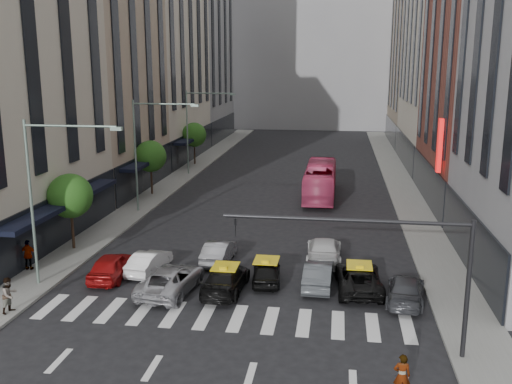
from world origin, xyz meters
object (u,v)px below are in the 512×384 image
at_px(pedestrian_near, 9,295).
at_px(pedestrian_far, 28,255).
at_px(streetlamp_mid, 146,141).
at_px(car_red, 112,266).
at_px(car_white_front, 149,262).
at_px(streetlamp_far, 196,121).
at_px(streetlamp_near, 46,181).
at_px(taxi_left, 226,279).
at_px(bus, 320,181).
at_px(taxi_center, 266,272).

relative_size(pedestrian_near, pedestrian_far, 0.98).
bearing_deg(streetlamp_mid, car_red, -79.57).
bearing_deg(car_white_front, pedestrian_near, 60.01).
distance_m(streetlamp_far, pedestrian_near, 36.03).
height_order(streetlamp_near, taxi_left, streetlamp_near).
bearing_deg(streetlamp_near, car_red, 31.88).
bearing_deg(pedestrian_near, bus, -11.95).
height_order(car_white_front, taxi_center, same).
relative_size(car_white_front, pedestrian_far, 2.18).
bearing_deg(streetlamp_near, streetlamp_mid, 90.00).
xyz_separation_m(streetlamp_mid, pedestrian_near, (-0.36, -19.70, -4.87)).
distance_m(streetlamp_far, car_white_front, 29.97).
bearing_deg(taxi_left, bus, -98.37).
relative_size(streetlamp_near, car_red, 2.08).
height_order(streetlamp_far, taxi_center, streetlamp_far).
bearing_deg(streetlamp_near, taxi_center, 11.09).
bearing_deg(car_white_front, pedestrian_far, 14.29).
relative_size(taxi_left, bus, 0.44).
bearing_deg(car_white_front, taxi_left, 162.55).
relative_size(streetlamp_mid, pedestrian_near, 5.07).
relative_size(streetlamp_mid, streetlamp_far, 1.00).
xyz_separation_m(streetlamp_near, streetlamp_mid, (0.00, 16.00, 0.00)).
distance_m(streetlamp_far, bus, 16.73).
bearing_deg(taxi_left, car_red, -6.30).
xyz_separation_m(taxi_left, bus, (4.23, 22.77, 0.84)).
distance_m(streetlamp_mid, taxi_center, 18.65).
bearing_deg(pedestrian_near, car_red, -13.87).
xyz_separation_m(taxi_left, pedestrian_near, (-9.80, -4.34, 0.33)).
height_order(streetlamp_mid, bus, streetlamp_mid).
distance_m(car_white_front, pedestrian_near, 8.12).
bearing_deg(streetlamp_far, streetlamp_mid, -90.00).
bearing_deg(streetlamp_mid, taxi_left, -58.43).
height_order(streetlamp_mid, pedestrian_near, streetlamp_mid).
height_order(taxi_left, bus, bus).
distance_m(taxi_left, bus, 23.17).
xyz_separation_m(car_red, pedestrian_near, (-3.00, -5.35, 0.30)).
distance_m(car_red, bus, 24.41).
relative_size(car_red, pedestrian_near, 2.44).
distance_m(streetlamp_near, car_white_front, 7.45).
bearing_deg(bus, pedestrian_far, 53.32).
xyz_separation_m(streetlamp_near, pedestrian_near, (-0.36, -3.70, -4.87)).
height_order(streetlamp_far, pedestrian_far, streetlamp_far).
distance_m(car_red, car_white_front, 2.16).
bearing_deg(car_red, pedestrian_near, 57.75).
height_order(bus, pedestrian_near, bus).
xyz_separation_m(streetlamp_mid, streetlamp_far, (0.00, 16.00, 0.00)).
relative_size(car_white_front, taxi_left, 0.81).
bearing_deg(car_red, streetlamp_mid, -82.52).
relative_size(streetlamp_near, streetlamp_mid, 1.00).
relative_size(streetlamp_near, taxi_left, 1.85).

